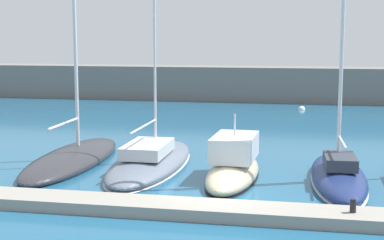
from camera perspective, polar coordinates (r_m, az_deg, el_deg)
ground_plane at (r=21.33m, az=2.72°, el=-8.03°), size 120.00×120.00×0.00m
dock_pier at (r=19.69m, az=1.98°, el=-8.80°), size 22.86×1.59×0.40m
breakwater_seawall at (r=55.00m, az=8.16°, el=3.49°), size 108.00×3.78×3.17m
sailboat_charcoal_nearest at (r=28.39m, az=-11.55°, el=-3.36°), size 3.20×10.37×21.42m
sailboat_slate_second at (r=27.00m, az=-4.04°, el=-3.83°), size 3.18×10.15×21.94m
motorboat_sand_third at (r=24.69m, az=4.07°, el=-4.57°), size 2.22×6.65×3.05m
sailboat_navy_fourth at (r=24.77m, az=14.09°, el=-5.06°), size 2.54×8.30×15.40m
mooring_buoy_white at (r=48.98m, az=10.65°, el=1.02°), size 0.57×0.57×0.57m
dock_bollard at (r=19.39m, az=15.44°, el=-8.06°), size 0.20×0.20×0.44m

